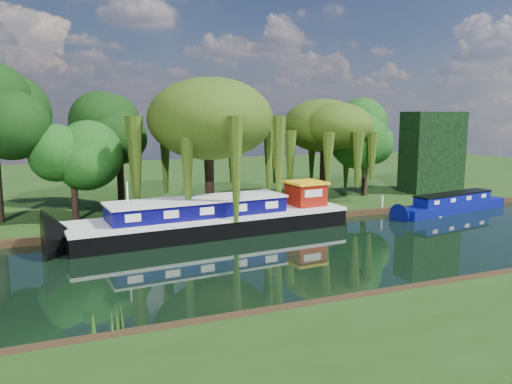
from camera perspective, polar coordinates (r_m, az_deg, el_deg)
name	(u,v)px	position (r m, az deg, el deg)	size (l,w,h in m)	color
ground	(344,248)	(31.55, 10.02, -6.33)	(120.00, 120.00, 0.00)	black
far_bank	(196,179)	(62.39, -6.84, 1.48)	(120.00, 52.00, 0.45)	#1A320D
dutch_barge	(216,218)	(34.84, -4.64, -3.03)	(19.94, 6.12, 4.14)	black
narrowboat	(453,204)	(45.55, 21.58, -1.33)	(12.11, 4.10, 1.74)	#070E63
red_dinghy	(105,244)	(33.51, -16.84, -5.68)	(2.50, 3.51, 0.73)	maroon
white_cruiser	(428,216)	(43.15, 19.06, -2.57)	(2.23, 2.59, 1.36)	silver
willow_left	(209,121)	(38.05, -5.44, 8.13)	(8.37, 8.37, 10.03)	black
willow_right	(324,133)	(45.99, 7.82, 6.66)	(6.79, 6.79, 8.27)	black
tree_far_left	(72,155)	(38.24, -20.25, 3.96)	(4.37, 4.37, 7.05)	black
tree_far_mid	(119,134)	(44.57, -15.42, 6.40)	(5.38, 5.38, 8.81)	black
tree_far_right	(366,138)	(48.89, 12.46, 6.00)	(4.86, 4.86, 7.95)	black
conifer_hedge	(432,152)	(53.30, 19.49, 4.34)	(6.00, 3.00, 8.00)	black
lamppost	(280,187)	(40.34, 2.76, 0.63)	(0.36, 0.36, 2.56)	silver
mooring_posts	(280,210)	(38.29, 2.71, -2.05)	(19.16, 0.16, 1.00)	silver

